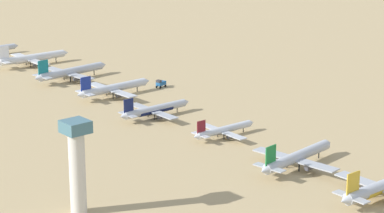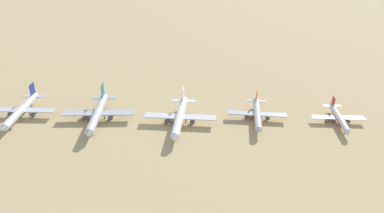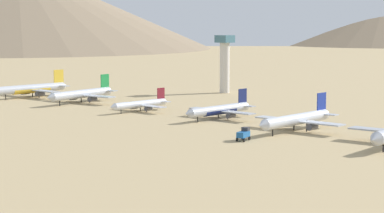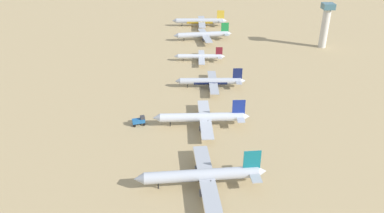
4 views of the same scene
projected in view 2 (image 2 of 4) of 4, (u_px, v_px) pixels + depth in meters
ground_plane at (28, 115)px, 189.30m from camera, size 1859.05×1859.05×0.00m
parked_jet_4 at (22, 110)px, 185.88m from camera, size 39.96×32.38×11.55m
parked_jet_5 at (98, 113)px, 182.34m from camera, size 42.91×34.90×12.37m
parked_jet_6 at (180, 117)px, 179.12m from camera, size 42.53×34.51×12.27m
parked_jet_7 at (257, 114)px, 183.15m from camera, size 35.45×28.80×10.22m
parked_jet_8 at (339, 118)px, 180.63m from camera, size 30.78×24.91×8.90m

